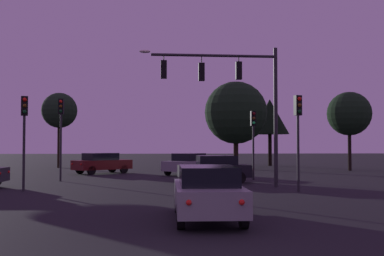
{
  "coord_description": "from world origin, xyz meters",
  "views": [
    {
      "loc": [
        -0.16,
        -7.38,
        2.11
      ],
      "look_at": [
        1.51,
        15.33,
        2.92
      ],
      "focal_mm": 44.56,
      "sensor_mm": 36.0,
      "label": 1
    }
  ],
  "objects_px": {
    "tree_behind_sign": "(349,114)",
    "tree_left_far": "(270,117)",
    "tree_lot_edge": "(59,111)",
    "car_crossing_left": "(215,169)",
    "car_parked_lot": "(188,164)",
    "traffic_signal_mast_arm": "(233,87)",
    "traffic_light_corner_left": "(298,124)",
    "car_nearside_lane": "(207,192)",
    "tree_right_cluster": "(236,113)",
    "traffic_light_corner_right": "(253,131)",
    "car_far_lane": "(102,163)",
    "traffic_light_median": "(24,124)",
    "traffic_light_far_side": "(61,123)"
  },
  "relations": [
    {
      "from": "tree_behind_sign",
      "to": "tree_left_far",
      "type": "bearing_deg",
      "value": 115.08
    },
    {
      "from": "tree_lot_edge",
      "to": "car_crossing_left",
      "type": "bearing_deg",
      "value": -56.33
    },
    {
      "from": "car_parked_lot",
      "to": "traffic_signal_mast_arm",
      "type": "bearing_deg",
      "value": -81.02
    },
    {
      "from": "traffic_light_corner_left",
      "to": "tree_left_far",
      "type": "height_order",
      "value": "tree_left_far"
    },
    {
      "from": "car_nearside_lane",
      "to": "tree_right_cluster",
      "type": "bearing_deg",
      "value": 78.94
    },
    {
      "from": "traffic_light_corner_left",
      "to": "tree_lot_edge",
      "type": "distance_m",
      "value": 28.58
    },
    {
      "from": "car_nearside_lane",
      "to": "tree_lot_edge",
      "type": "relative_size",
      "value": 0.66
    },
    {
      "from": "traffic_signal_mast_arm",
      "to": "car_crossing_left",
      "type": "bearing_deg",
      "value": 101.26
    },
    {
      "from": "traffic_light_corner_right",
      "to": "car_far_lane",
      "type": "xyz_separation_m",
      "value": [
        -9.88,
        7.0,
        -2.17
      ]
    },
    {
      "from": "car_far_lane",
      "to": "tree_left_far",
      "type": "distance_m",
      "value": 20.07
    },
    {
      "from": "traffic_light_median",
      "to": "tree_lot_edge",
      "type": "xyz_separation_m",
      "value": [
        -2.95,
        22.49,
        2.2
      ]
    },
    {
      "from": "car_crossing_left",
      "to": "traffic_light_corner_left",
      "type": "bearing_deg",
      "value": -61.16
    },
    {
      "from": "traffic_light_corner_right",
      "to": "traffic_light_median",
      "type": "bearing_deg",
      "value": -152.84
    },
    {
      "from": "traffic_light_median",
      "to": "tree_left_far",
      "type": "distance_m",
      "value": 30.74
    },
    {
      "from": "traffic_signal_mast_arm",
      "to": "traffic_light_corner_left",
      "type": "relative_size",
      "value": 1.62
    },
    {
      "from": "car_parked_lot",
      "to": "car_nearside_lane",
      "type": "bearing_deg",
      "value": -92.17
    },
    {
      "from": "tree_left_far",
      "to": "traffic_light_corner_right",
      "type": "bearing_deg",
      "value": -106.35
    },
    {
      "from": "traffic_light_median",
      "to": "traffic_light_far_side",
      "type": "height_order",
      "value": "traffic_light_far_side"
    },
    {
      "from": "car_far_lane",
      "to": "tree_lot_edge",
      "type": "height_order",
      "value": "tree_lot_edge"
    },
    {
      "from": "traffic_light_corner_left",
      "to": "car_far_lane",
      "type": "xyz_separation_m",
      "value": [
        -10.35,
        14.63,
        -2.28
      ]
    },
    {
      "from": "traffic_light_corner_left",
      "to": "tree_right_cluster",
      "type": "relative_size",
      "value": 0.56
    },
    {
      "from": "car_crossing_left",
      "to": "traffic_light_corner_right",
      "type": "bearing_deg",
      "value": 38.06
    },
    {
      "from": "traffic_light_median",
      "to": "car_crossing_left",
      "type": "height_order",
      "value": "traffic_light_median"
    },
    {
      "from": "car_nearside_lane",
      "to": "tree_left_far",
      "type": "bearing_deg",
      "value": 73.69
    },
    {
      "from": "tree_left_far",
      "to": "traffic_signal_mast_arm",
      "type": "bearing_deg",
      "value": -107.68
    },
    {
      "from": "traffic_light_corner_right",
      "to": "tree_left_far",
      "type": "xyz_separation_m",
      "value": [
        5.6,
        19.07,
        2.0
      ]
    },
    {
      "from": "traffic_light_corner_left",
      "to": "traffic_light_far_side",
      "type": "relative_size",
      "value": 0.9
    },
    {
      "from": "traffic_light_corner_left",
      "to": "car_crossing_left",
      "type": "relative_size",
      "value": 1.06
    },
    {
      "from": "traffic_light_median",
      "to": "car_nearside_lane",
      "type": "relative_size",
      "value": 0.95
    },
    {
      "from": "traffic_light_corner_left",
      "to": "tree_behind_sign",
      "type": "height_order",
      "value": "tree_behind_sign"
    },
    {
      "from": "traffic_light_corner_right",
      "to": "tree_right_cluster",
      "type": "height_order",
      "value": "tree_right_cluster"
    },
    {
      "from": "traffic_light_corner_left",
      "to": "traffic_light_median",
      "type": "height_order",
      "value": "traffic_light_median"
    },
    {
      "from": "traffic_signal_mast_arm",
      "to": "car_nearside_lane",
      "type": "height_order",
      "value": "traffic_signal_mast_arm"
    },
    {
      "from": "traffic_light_median",
      "to": "tree_left_far",
      "type": "xyz_separation_m",
      "value": [
        17.52,
        25.19,
        1.87
      ]
    },
    {
      "from": "car_parked_lot",
      "to": "tree_lot_edge",
      "type": "distance_m",
      "value": 16.49
    },
    {
      "from": "traffic_light_corner_left",
      "to": "car_parked_lot",
      "type": "distance_m",
      "value": 13.65
    },
    {
      "from": "car_parked_lot",
      "to": "car_far_lane",
      "type": "bearing_deg",
      "value": 163.75
    },
    {
      "from": "traffic_light_corner_right",
      "to": "traffic_light_far_side",
      "type": "distance_m",
      "value": 11.44
    },
    {
      "from": "traffic_signal_mast_arm",
      "to": "car_parked_lot",
      "type": "height_order",
      "value": "traffic_signal_mast_arm"
    },
    {
      "from": "traffic_light_median",
      "to": "tree_right_cluster",
      "type": "bearing_deg",
      "value": 55.92
    },
    {
      "from": "traffic_light_corner_right",
      "to": "car_far_lane",
      "type": "height_order",
      "value": "traffic_light_corner_right"
    },
    {
      "from": "car_far_lane",
      "to": "traffic_light_far_side",
      "type": "bearing_deg",
      "value": -102.19
    },
    {
      "from": "traffic_light_corner_left",
      "to": "traffic_light_median",
      "type": "xyz_separation_m",
      "value": [
        -12.39,
        1.52,
        0.02
      ]
    },
    {
      "from": "traffic_light_corner_left",
      "to": "tree_right_cluster",
      "type": "height_order",
      "value": "tree_right_cluster"
    },
    {
      "from": "car_parked_lot",
      "to": "tree_left_far",
      "type": "height_order",
      "value": "tree_left_far"
    },
    {
      "from": "car_nearside_lane",
      "to": "car_far_lane",
      "type": "bearing_deg",
      "value": 103.93
    },
    {
      "from": "tree_lot_edge",
      "to": "traffic_light_far_side",
      "type": "bearing_deg",
      "value": -78.28
    },
    {
      "from": "traffic_signal_mast_arm",
      "to": "tree_right_cluster",
      "type": "bearing_deg",
      "value": 80.05
    },
    {
      "from": "traffic_light_far_side",
      "to": "tree_lot_edge",
      "type": "relative_size",
      "value": 0.69
    },
    {
      "from": "car_far_lane",
      "to": "tree_behind_sign",
      "type": "bearing_deg",
      "value": 7.65
    }
  ]
}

